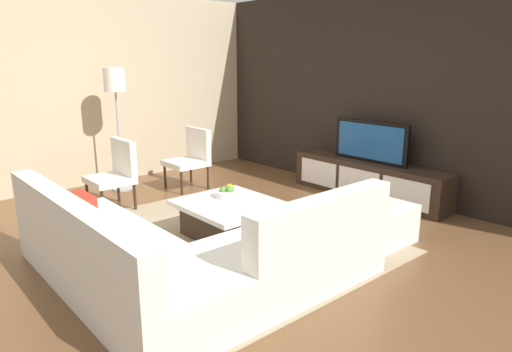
{
  "coord_description": "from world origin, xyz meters",
  "views": [
    {
      "loc": [
        3.54,
        -2.71,
        1.84
      ],
      "look_at": [
        -0.31,
        0.64,
        0.53
      ],
      "focal_mm": 32.12,
      "sensor_mm": 36.0,
      "label": 1
    }
  ],
  "objects_px": {
    "floor_lamp": "(115,89)",
    "fruit_bowl": "(228,193)",
    "media_console": "(368,180)",
    "television": "(371,142)",
    "accent_chair_far": "(191,155)",
    "sectional_couch": "(182,256)",
    "decorative_ball": "(373,192)",
    "ottoman": "(371,222)",
    "coffee_table": "(231,218)",
    "accent_chair_near": "(116,170)"
  },
  "relations": [
    {
      "from": "floor_lamp",
      "to": "accent_chair_near",
      "type": "bearing_deg",
      "value": -28.35
    },
    {
      "from": "television",
      "to": "fruit_bowl",
      "type": "bearing_deg",
      "value": -97.27
    },
    {
      "from": "media_console",
      "to": "fruit_bowl",
      "type": "xyz_separation_m",
      "value": [
        -0.28,
        -2.19,
        0.18
      ]
    },
    {
      "from": "floor_lamp",
      "to": "ottoman",
      "type": "xyz_separation_m",
      "value": [
        3.51,
        1.1,
        -1.25
      ]
    },
    {
      "from": "sectional_couch",
      "to": "decorative_ball",
      "type": "xyz_separation_m",
      "value": [
        0.42,
        2.02,
        0.25
      ]
    },
    {
      "from": "accent_chair_far",
      "to": "television",
      "type": "bearing_deg",
      "value": 43.32
    },
    {
      "from": "accent_chair_far",
      "to": "floor_lamp",
      "type": "bearing_deg",
      "value": -117.84
    },
    {
      "from": "decorative_ball",
      "to": "sectional_couch",
      "type": "bearing_deg",
      "value": -101.81
    },
    {
      "from": "television",
      "to": "fruit_bowl",
      "type": "relative_size",
      "value": 4.01
    },
    {
      "from": "sectional_couch",
      "to": "decorative_ball",
      "type": "height_order",
      "value": "sectional_couch"
    },
    {
      "from": "floor_lamp",
      "to": "fruit_bowl",
      "type": "height_order",
      "value": "floor_lamp"
    },
    {
      "from": "sectional_couch",
      "to": "coffee_table",
      "type": "xyz_separation_m",
      "value": [
        -0.63,
        0.99,
        -0.08
      ]
    },
    {
      "from": "ottoman",
      "to": "fruit_bowl",
      "type": "distance_m",
      "value": 1.56
    },
    {
      "from": "accent_chair_far",
      "to": "ottoman",
      "type": "bearing_deg",
      "value": 11.03
    },
    {
      "from": "sectional_couch",
      "to": "floor_lamp",
      "type": "xyz_separation_m",
      "value": [
        -3.09,
        0.92,
        1.16
      ]
    },
    {
      "from": "ottoman",
      "to": "television",
      "type": "bearing_deg",
      "value": 126.85
    },
    {
      "from": "floor_lamp",
      "to": "coffee_table",
      "type": "bearing_deg",
      "value": 1.65
    },
    {
      "from": "coffee_table",
      "to": "accent_chair_far",
      "type": "bearing_deg",
      "value": 158.07
    },
    {
      "from": "fruit_bowl",
      "to": "sectional_couch",
      "type": "bearing_deg",
      "value": -53.67
    },
    {
      "from": "fruit_bowl",
      "to": "decorative_ball",
      "type": "distance_m",
      "value": 1.54
    },
    {
      "from": "sectional_couch",
      "to": "decorative_ball",
      "type": "distance_m",
      "value": 2.08
    },
    {
      "from": "accent_chair_near",
      "to": "accent_chair_far",
      "type": "relative_size",
      "value": 1.0
    },
    {
      "from": "sectional_couch",
      "to": "accent_chair_far",
      "type": "xyz_separation_m",
      "value": [
        -2.53,
        1.76,
        0.21
      ]
    },
    {
      "from": "ottoman",
      "to": "coffee_table",
      "type": "bearing_deg",
      "value": -135.55
    },
    {
      "from": "accent_chair_far",
      "to": "media_console",
      "type": "bearing_deg",
      "value": 43.31
    },
    {
      "from": "floor_lamp",
      "to": "fruit_bowl",
      "type": "bearing_deg",
      "value": 4.36
    },
    {
      "from": "media_console",
      "to": "fruit_bowl",
      "type": "relative_size",
      "value": 8.16
    },
    {
      "from": "coffee_table",
      "to": "ottoman",
      "type": "distance_m",
      "value": 1.47
    },
    {
      "from": "floor_lamp",
      "to": "ottoman",
      "type": "height_order",
      "value": "floor_lamp"
    },
    {
      "from": "accent_chair_near",
      "to": "accent_chair_far",
      "type": "xyz_separation_m",
      "value": [
        -0.19,
        1.24,
        -0.0
      ]
    },
    {
      "from": "fruit_bowl",
      "to": "accent_chair_near",
      "type": "bearing_deg",
      "value": -159.34
    },
    {
      "from": "sectional_couch",
      "to": "ottoman",
      "type": "distance_m",
      "value": 2.07
    },
    {
      "from": "media_console",
      "to": "accent_chair_far",
      "type": "distance_m",
      "value": 2.53
    },
    {
      "from": "ottoman",
      "to": "decorative_ball",
      "type": "xyz_separation_m",
      "value": [
        0.0,
        0.0,
        0.33
      ]
    },
    {
      "from": "media_console",
      "to": "floor_lamp",
      "type": "xyz_separation_m",
      "value": [
        -2.56,
        -2.37,
        1.2
      ]
    },
    {
      "from": "sectional_couch",
      "to": "floor_lamp",
      "type": "relative_size",
      "value": 1.46
    },
    {
      "from": "television",
      "to": "coffee_table",
      "type": "relative_size",
      "value": 1.1
    },
    {
      "from": "accent_chair_near",
      "to": "decorative_ball",
      "type": "xyz_separation_m",
      "value": [
        2.76,
        1.51,
        0.04
      ]
    },
    {
      "from": "coffee_table",
      "to": "television",
      "type": "bearing_deg",
      "value": 87.51
    },
    {
      "from": "media_console",
      "to": "accent_chair_far",
      "type": "height_order",
      "value": "accent_chair_far"
    },
    {
      "from": "floor_lamp",
      "to": "ottoman",
      "type": "relative_size",
      "value": 2.47
    },
    {
      "from": "media_console",
      "to": "sectional_couch",
      "type": "bearing_deg",
      "value": -80.91
    },
    {
      "from": "media_console",
      "to": "coffee_table",
      "type": "height_order",
      "value": "media_console"
    },
    {
      "from": "coffee_table",
      "to": "fruit_bowl",
      "type": "relative_size",
      "value": 3.66
    },
    {
      "from": "fruit_bowl",
      "to": "decorative_ball",
      "type": "xyz_separation_m",
      "value": [
        1.23,
        0.93,
        0.1
      ]
    },
    {
      "from": "media_console",
      "to": "coffee_table",
      "type": "relative_size",
      "value": 2.23
    },
    {
      "from": "media_console",
      "to": "decorative_ball",
      "type": "xyz_separation_m",
      "value": [
        0.95,
        -1.27,
        0.28
      ]
    },
    {
      "from": "fruit_bowl",
      "to": "decorative_ball",
      "type": "bearing_deg",
      "value": 37.01
    },
    {
      "from": "television",
      "to": "accent_chair_near",
      "type": "relative_size",
      "value": 1.29
    },
    {
      "from": "floor_lamp",
      "to": "ottoman",
      "type": "distance_m",
      "value": 3.89
    }
  ]
}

